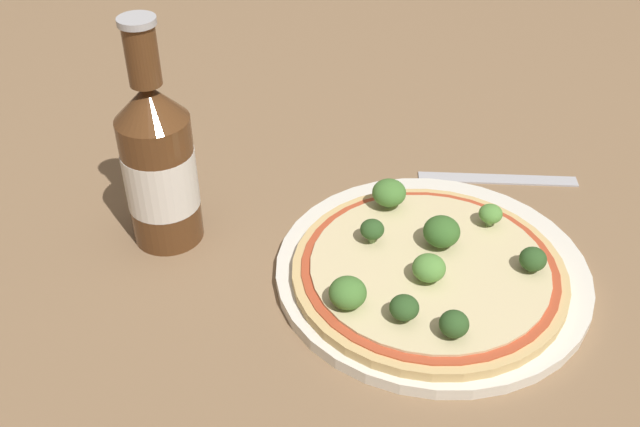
# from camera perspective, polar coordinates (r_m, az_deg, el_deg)

# --- Properties ---
(ground_plane) EXTENTS (3.00, 3.00, 0.00)m
(ground_plane) POSITION_cam_1_polar(r_m,az_deg,el_deg) (0.72, 8.60, -5.59)
(ground_plane) COLOR #846647
(plate) EXTENTS (0.30, 0.30, 0.01)m
(plate) POSITION_cam_1_polar(r_m,az_deg,el_deg) (0.73, 8.51, -4.39)
(plate) COLOR silver
(plate) RESTS_ON ground_plane
(pizza) EXTENTS (0.26, 0.26, 0.01)m
(pizza) POSITION_cam_1_polar(r_m,az_deg,el_deg) (0.71, 8.39, -4.15)
(pizza) COLOR tan
(pizza) RESTS_ON plate
(broccoli_floret_0) EXTENTS (0.04, 0.04, 0.03)m
(broccoli_floret_0) POSITION_cam_1_polar(r_m,az_deg,el_deg) (0.72, 9.25, -1.37)
(broccoli_floret_0) COLOR #7A9E5B
(broccoli_floret_0) RESTS_ON pizza
(broccoli_floret_1) EXTENTS (0.02, 0.02, 0.02)m
(broccoli_floret_1) POSITION_cam_1_polar(r_m,az_deg,el_deg) (0.75, 12.87, -0.04)
(broccoli_floret_1) COLOR #7A9E5B
(broccoli_floret_1) RESTS_ON pizza
(broccoli_floret_2) EXTENTS (0.03, 0.03, 0.02)m
(broccoli_floret_2) POSITION_cam_1_polar(r_m,az_deg,el_deg) (0.64, 6.42, -7.15)
(broccoli_floret_2) COLOR #7A9E5B
(broccoli_floret_2) RESTS_ON pizza
(broccoli_floret_3) EXTENTS (0.02, 0.02, 0.02)m
(broccoli_floret_3) POSITION_cam_1_polar(r_m,az_deg,el_deg) (0.63, 10.17, -8.30)
(broccoli_floret_3) COLOR #7A9E5B
(broccoli_floret_3) RESTS_ON pizza
(broccoli_floret_4) EXTENTS (0.03, 0.03, 0.03)m
(broccoli_floret_4) POSITION_cam_1_polar(r_m,az_deg,el_deg) (0.76, 5.29, 1.58)
(broccoli_floret_4) COLOR #7A9E5B
(broccoli_floret_4) RESTS_ON pizza
(broccoli_floret_5) EXTENTS (0.03, 0.03, 0.03)m
(broccoli_floret_5) POSITION_cam_1_polar(r_m,az_deg,el_deg) (0.65, 2.13, -6.06)
(broccoli_floret_5) COLOR #7A9E5B
(broccoli_floret_5) RESTS_ON pizza
(broccoli_floret_6) EXTENTS (0.02, 0.02, 0.02)m
(broccoli_floret_6) POSITION_cam_1_polar(r_m,az_deg,el_deg) (0.71, 4.00, -1.24)
(broccoli_floret_6) COLOR #7A9E5B
(broccoli_floret_6) RESTS_ON pizza
(broccoli_floret_7) EXTENTS (0.03, 0.03, 0.03)m
(broccoli_floret_7) POSITION_cam_1_polar(r_m,az_deg,el_deg) (0.68, 8.39, -4.16)
(broccoli_floret_7) COLOR #7A9E5B
(broccoli_floret_7) RESTS_ON pizza
(broccoli_floret_8) EXTENTS (0.02, 0.02, 0.02)m
(broccoli_floret_8) POSITION_cam_1_polar(r_m,az_deg,el_deg) (0.71, 15.91, -3.37)
(broccoli_floret_8) COLOR #7A9E5B
(broccoli_floret_8) RESTS_ON pizza
(beer_bottle) EXTENTS (0.07, 0.07, 0.23)m
(beer_bottle) POSITION_cam_1_polar(r_m,az_deg,el_deg) (0.74, -12.19, 3.75)
(beer_bottle) COLOR #563319
(beer_bottle) RESTS_ON ground_plane
(fork) EXTENTS (0.09, 0.17, 0.00)m
(fork) POSITION_cam_1_polar(r_m,az_deg,el_deg) (0.87, 13.43, 2.60)
(fork) COLOR #B2B2B7
(fork) RESTS_ON ground_plane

